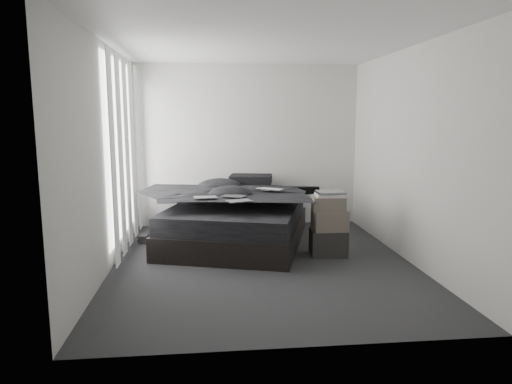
{
  "coord_description": "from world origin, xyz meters",
  "views": [
    {
      "loc": [
        -0.64,
        -5.33,
        1.75
      ],
      "look_at": [
        0.0,
        0.8,
        0.75
      ],
      "focal_mm": 32.0,
      "sensor_mm": 36.0,
      "label": 1
    }
  ],
  "objects": [
    {
      "name": "pillow_lower",
      "position": [
        -0.05,
        1.84,
        0.64
      ],
      "size": [
        0.8,
        0.65,
        0.16
      ],
      "primitive_type": "cube",
      "rotation": [
        0.0,
        0.0,
        -0.29
      ],
      "color": "black",
      "rests_on": "mattress"
    },
    {
      "name": "art_book_white",
      "position": [
        0.88,
        0.24,
        0.79
      ],
      "size": [
        0.37,
        0.3,
        0.03
      ],
      "primitive_type": "cube",
      "rotation": [
        0.0,
        0.0,
        -0.08
      ],
      "color": "silver",
      "rests_on": "box_upper"
    },
    {
      "name": "floor_books",
      "position": [
        -1.58,
        1.09,
        0.06
      ],
      "size": [
        0.13,
        0.18,
        0.13
      ],
      "primitive_type": "cube",
      "rotation": [
        0.0,
        0.0,
        -0.04
      ],
      "color": "black",
      "rests_on": "floor"
    },
    {
      "name": "comic_a",
      "position": [
        -0.69,
        0.46,
        0.83
      ],
      "size": [
        0.31,
        0.22,
        0.01
      ],
      "primitive_type": "cube",
      "rotation": [
        0.0,
        0.0,
        0.1
      ],
      "color": "black",
      "rests_on": "duvet"
    },
    {
      "name": "wall_right",
      "position": [
        1.8,
        0.0,
        1.3
      ],
      "size": [
        0.01,
        4.2,
        2.6
      ],
      "primitive_type": "cube",
      "color": "silver",
      "rests_on": "ground"
    },
    {
      "name": "side_stand",
      "position": [
        -0.95,
        1.61,
        0.33
      ],
      "size": [
        0.45,
        0.45,
        0.66
      ],
      "primitive_type": "cylinder",
      "rotation": [
        0.0,
        0.0,
        -0.33
      ],
      "color": "black",
      "rests_on": "floor"
    },
    {
      "name": "wall_front",
      "position": [
        0.0,
        -2.1,
        1.3
      ],
      "size": [
        3.6,
        0.01,
        2.6
      ],
      "primitive_type": "cube",
      "color": "silver",
      "rests_on": "ground"
    },
    {
      "name": "floor",
      "position": [
        0.0,
        0.0,
        0.0
      ],
      "size": [
        3.6,
        4.2,
        0.01
      ],
      "primitive_type": "cube",
      "color": "#2B2B2D",
      "rests_on": "ground"
    },
    {
      "name": "pillow_upper",
      "position": [
        0.02,
        1.8,
        0.79
      ],
      "size": [
        0.72,
        0.56,
        0.15
      ],
      "primitive_type": "cube",
      "rotation": [
        0.0,
        0.0,
        -0.18
      ],
      "color": "black",
      "rests_on": "pillow_lower"
    },
    {
      "name": "wall_left",
      "position": [
        -1.8,
        0.0,
        1.3
      ],
      "size": [
        0.01,
        4.2,
        2.6
      ],
      "primitive_type": "cube",
      "color": "silver",
      "rests_on": "ground"
    },
    {
      "name": "wall_back",
      "position": [
        0.0,
        2.1,
        1.3
      ],
      "size": [
        3.6,
        0.01,
        2.6
      ],
      "primitive_type": "cube",
      "color": "silver",
      "rests_on": "ground"
    },
    {
      "name": "duvet",
      "position": [
        -0.26,
        0.92,
        0.69
      ],
      "size": [
        2.19,
        2.37,
        0.27
      ],
      "primitive_type": "imported",
      "rotation": [
        0.0,
        0.0,
        -0.29
      ],
      "color": "black",
      "rests_on": "mattress"
    },
    {
      "name": "laptop",
      "position": [
        0.18,
        0.9,
        0.84
      ],
      "size": [
        0.44,
        0.4,
        0.03
      ],
      "primitive_type": "imported",
      "rotation": [
        0.0,
        0.0,
        -0.6
      ],
      "color": "silver",
      "rests_on": "duvet"
    },
    {
      "name": "comic_b",
      "position": [
        -0.32,
        0.53,
        0.84
      ],
      "size": [
        0.35,
        0.31,
        0.01
      ],
      "primitive_type": "cube",
      "rotation": [
        0.0,
        0.0,
        -0.5
      ],
      "color": "black",
      "rests_on": "duvet"
    },
    {
      "name": "comic_c",
      "position": [
        -0.28,
        0.16,
        0.85
      ],
      "size": [
        0.34,
        0.27,
        0.01
      ],
      "primitive_type": "cube",
      "rotation": [
        0.0,
        0.0,
        0.32
      ],
      "color": "black",
      "rests_on": "duvet"
    },
    {
      "name": "window_left",
      "position": [
        -1.78,
        0.9,
        1.35
      ],
      "size": [
        0.02,
        2.0,
        2.3
      ],
      "primitive_type": "cube",
      "color": "white",
      "rests_on": "wall_left"
    },
    {
      "name": "art_book_snake",
      "position": [
        0.89,
        0.23,
        0.82
      ],
      "size": [
        0.34,
        0.28,
        0.03
      ],
      "primitive_type": "cube",
      "rotation": [
        0.0,
        0.0,
        0.03
      ],
      "color": "silver",
      "rests_on": "art_book_white"
    },
    {
      "name": "bed",
      "position": [
        -0.25,
        0.97,
        0.16
      ],
      "size": [
        2.33,
        2.7,
        0.31
      ],
      "primitive_type": "cube",
      "rotation": [
        0.0,
        0.0,
        -0.29
      ],
      "color": "black",
      "rests_on": "floor"
    },
    {
      "name": "mattress",
      "position": [
        -0.25,
        0.97,
        0.44
      ],
      "size": [
        2.24,
        2.62,
        0.25
      ],
      "primitive_type": "cube",
      "rotation": [
        0.0,
        0.0,
        -0.29
      ],
      "color": "black",
      "rests_on": "bed"
    },
    {
      "name": "curtain_left",
      "position": [
        -1.73,
        0.9,
        1.28
      ],
      "size": [
        0.06,
        2.12,
        2.48
      ],
      "primitive_type": "cube",
      "color": "white",
      "rests_on": "wall_left"
    },
    {
      "name": "box_upper",
      "position": [
        0.87,
        0.24,
        0.68
      ],
      "size": [
        0.44,
        0.38,
        0.18
      ],
      "primitive_type": "cube",
      "rotation": [
        0.0,
        0.0,
        -0.13
      ],
      "color": "#60554C",
      "rests_on": "box_mid"
    },
    {
      "name": "ceiling",
      "position": [
        0.0,
        0.0,
        2.6
      ],
      "size": [
        3.6,
        4.2,
        0.01
      ],
      "primitive_type": "cube",
      "color": "white",
      "rests_on": "ground"
    },
    {
      "name": "papers",
      "position": [
        -0.94,
        1.6,
        0.66
      ],
      "size": [
        0.28,
        0.23,
        0.01
      ],
      "primitive_type": "cube",
      "rotation": [
        0.0,
        0.0,
        -0.16
      ],
      "color": "white",
      "rests_on": "side_stand"
    },
    {
      "name": "box_lower",
      "position": [
        0.88,
        0.24,
        0.17
      ],
      "size": [
        0.48,
        0.39,
        0.34
      ],
      "primitive_type": "cube",
      "rotation": [
        0.0,
        0.0,
        -0.08
      ],
      "color": "black",
      "rests_on": "floor"
    },
    {
      "name": "box_mid",
      "position": [
        0.89,
        0.23,
        0.46
      ],
      "size": [
        0.43,
        0.34,
        0.26
      ],
      "primitive_type": "cube",
      "rotation": [
        0.0,
        0.0,
        -0.01
      ],
      "color": "#60554C",
      "rests_on": "box_lower"
    }
  ]
}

